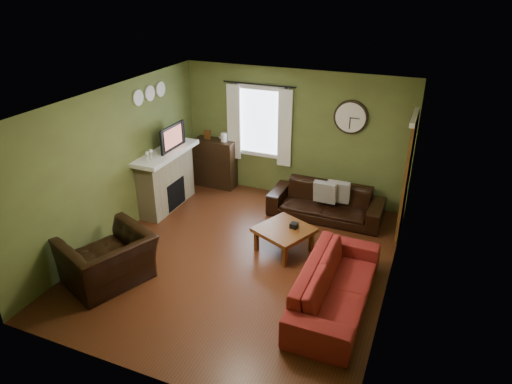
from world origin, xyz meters
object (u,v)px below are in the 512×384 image
at_px(sofa_red, 336,285).
at_px(coffee_table, 284,240).
at_px(sofa_brown, 326,202).
at_px(armchair, 108,260).
at_px(bookshelf, 216,163).

bearing_deg(sofa_red, coffee_table, 47.32).
relative_size(sofa_brown, armchair, 1.76).
bearing_deg(sofa_brown, armchair, -127.57).
distance_m(bookshelf, armchair, 3.69).
distance_m(bookshelf, sofa_red, 4.44).
bearing_deg(armchair, sofa_red, 125.55).
bearing_deg(sofa_red, sofa_brown, 17.67).
relative_size(bookshelf, sofa_red, 0.47).
xyz_separation_m(bookshelf, coffee_table, (2.23, -1.90, -0.31)).
height_order(sofa_red, coffee_table, sofa_red).
height_order(sofa_brown, sofa_red, sofa_red).
distance_m(bookshelf, coffee_table, 2.94).
bearing_deg(bookshelf, sofa_brown, -10.74).
height_order(sofa_brown, armchair, armchair).
distance_m(sofa_red, armchair, 3.33).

